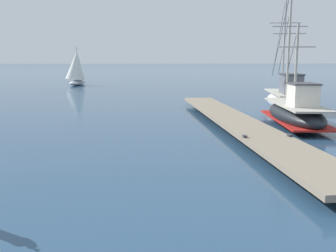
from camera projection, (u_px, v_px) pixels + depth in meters
floating_dock at (237, 122)px, 17.10m from camera, size 2.75×19.31×0.53m
fishing_boat_0 at (296, 112)px, 18.00m from camera, size 2.39×7.91×6.98m
fishing_boat_2 at (287, 98)px, 23.49m from camera, size 2.98×8.04×7.37m
distant_sailboat at (76, 68)px, 44.10m from camera, size 2.83×4.44×4.32m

